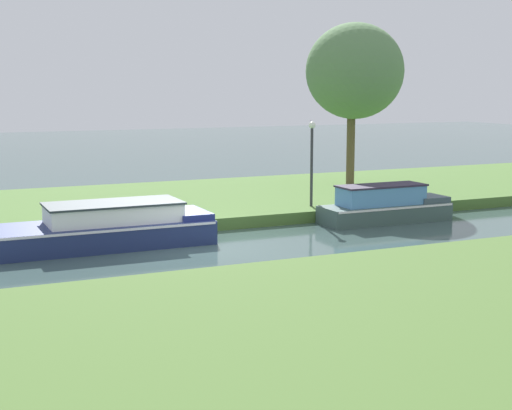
% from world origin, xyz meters
% --- Properties ---
extents(ground_plane, '(120.00, 120.00, 0.00)m').
position_xyz_m(ground_plane, '(0.00, 0.00, 0.00)').
color(ground_plane, '#3C5350').
extents(riverbank_far, '(72.00, 10.00, 0.40)m').
position_xyz_m(riverbank_far, '(0.00, 7.00, 0.20)').
color(riverbank_far, '#4B7031').
rests_on(riverbank_far, ground_plane).
extents(riverbank_near, '(72.00, 10.00, 0.40)m').
position_xyz_m(riverbank_near, '(0.00, -9.00, 0.20)').
color(riverbank_near, '#4B6D30').
rests_on(riverbank_near, ground_plane).
extents(navy_barge, '(6.24, 2.30, 1.28)m').
position_xyz_m(navy_barge, '(-2.33, 1.20, 0.54)').
color(navy_barge, navy).
rests_on(navy_barge, ground_plane).
extents(slate_narrowboat, '(4.65, 1.47, 1.30)m').
position_xyz_m(slate_narrowboat, '(7.29, 1.20, 0.55)').
color(slate_narrowboat, '#3F5652').
rests_on(slate_narrowboat, ground_plane).
extents(willow_tree_left, '(4.15, 4.25, 6.90)m').
position_xyz_m(willow_tree_left, '(9.91, 7.61, 5.24)').
color(willow_tree_left, brown).
rests_on(willow_tree_left, riverbank_far).
extents(lamp_post, '(0.24, 0.24, 3.00)m').
position_xyz_m(lamp_post, '(5.40, 3.04, 2.28)').
color(lamp_post, '#333338').
rests_on(lamp_post, riverbank_far).
extents(mooring_post_near, '(0.20, 0.20, 0.52)m').
position_xyz_m(mooring_post_near, '(-3.74, 2.42, 0.66)').
color(mooring_post_near, '#4B3423').
rests_on(mooring_post_near, riverbank_far).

